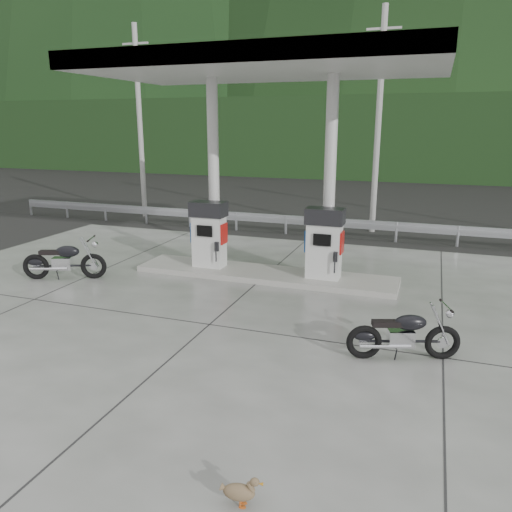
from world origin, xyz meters
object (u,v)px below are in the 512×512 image
(gas_pump_right, at_px, (324,243))
(motorcycle_right, at_px, (404,335))
(duck, at_px, (239,492))
(motorcycle_left, at_px, (64,261))
(gas_pump_left, at_px, (209,234))

(gas_pump_right, xyz_separation_m, motorcycle_right, (2.22, -3.75, -0.61))
(duck, bearing_deg, motorcycle_left, 132.17)
(duck, bearing_deg, motorcycle_right, 63.03)
(gas_pump_left, distance_m, motorcycle_right, 6.62)
(motorcycle_right, bearing_deg, motorcycle_left, 149.33)
(gas_pump_left, relative_size, motorcycle_left, 0.88)
(gas_pump_right, bearing_deg, duck, -84.28)
(gas_pump_left, relative_size, duck, 4.18)
(motorcycle_left, height_order, motorcycle_right, motorcycle_left)
(motorcycle_left, bearing_deg, gas_pump_left, 8.22)
(gas_pump_left, height_order, gas_pump_right, same)
(motorcycle_left, relative_size, motorcycle_right, 1.10)
(motorcycle_right, bearing_deg, gas_pump_left, 126.55)
(gas_pump_left, distance_m, gas_pump_right, 3.20)
(gas_pump_right, relative_size, duck, 4.18)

